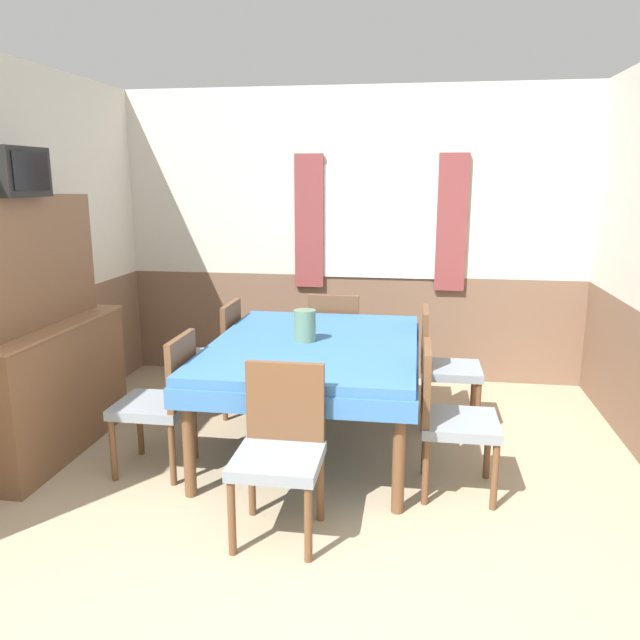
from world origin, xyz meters
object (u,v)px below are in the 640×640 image
Objects in this scene: sideboard at (41,350)px; chair_head_window at (335,339)px; vase at (305,326)px; dining_table at (315,356)px; chair_left_far at (216,353)px; tv at (9,172)px; chair_right_near at (448,414)px; chair_head_near at (280,445)px; chair_right_far at (442,363)px; chair_left_near at (163,398)px.

chair_head_window is at bearing 39.65° from sideboard.
sideboard reaches higher than vase.
vase is at bearing 176.61° from dining_table.
tv reaches higher than chair_left_far.
chair_right_near is 2.66m from sideboard.
chair_right_far is at bearing -118.32° from chair_head_near.
chair_left_near is at bearing -9.69° from sideboard.
dining_table is 1.03m from chair_left_far.
chair_right_far is at bearing -33.27° from chair_head_window.
sideboard is (-1.77, -1.47, 0.23)m from chair_head_window.
chair_head_near is at bearing -22.30° from sideboard.
chair_left_near is at bearing 1.89° from tv.
sideboard is at bearing 134.90° from chair_left_far.
chair_head_window is 0.52× the size of sideboard.
tv is (-1.74, -1.65, 1.37)m from chair_head_window.
chair_right_far and chair_right_near have the same top height.
chair_right_near is at bearing -61.68° from chair_head_window.
chair_head_window and chair_right_far have the same top height.
chair_left_far is at bearing 149.05° from dining_table.
chair_right_near is at bearing 0.00° from chair_right_far.
chair_left_near is 1.03m from vase.
chair_left_near is 4.12× the size of vase.
dining_table is 1.11m from chair_head_near.
chair_head_near reaches higher than dining_table.
chair_head_near is at bearing -123.27° from chair_left_near.
chair_head_near is 1.00× the size of chair_right_near.
vase is (-0.07, 1.10, 0.37)m from chair_head_near.
chair_head_near is at bearing -17.43° from tv.
vase is (1.67, 0.56, -1.00)m from tv.
chair_head_near is (0.87, -1.62, 0.00)m from chair_left_far.
chair_left_near is 1.62m from tv.
vase is (0.81, -0.52, 0.37)m from chair_left_far.
chair_right_near is 4.12× the size of vase.
chair_right_far is (0.87, -0.57, 0.00)m from chair_head_window.
chair_head_window is at bearing -56.73° from chair_left_far.
chair_head_window and chair_right_near have the same top height.
chair_right_far is 4.12× the size of vase.
chair_left_near is 1.00× the size of chair_head_window.
chair_left_far is at bearing 51.31° from tv.
chair_right_near is (1.75, -1.05, 0.00)m from chair_left_far.
chair_right_far is 1.05m from chair_right_near.
chair_left_far is at bearing 44.90° from sideboard.
chair_head_window is 1.05m from chair_right_far.
chair_left_near is at bearing -118.32° from chair_head_window.
chair_head_near is 4.12× the size of vase.
tv is (-0.86, -1.08, 1.37)m from chair_left_far.
chair_right_far and chair_head_near have the same top height.
dining_table is 4.34× the size of tv.
chair_left_near is at bearing -59.05° from chair_right_far.
tv reaches higher than vase.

